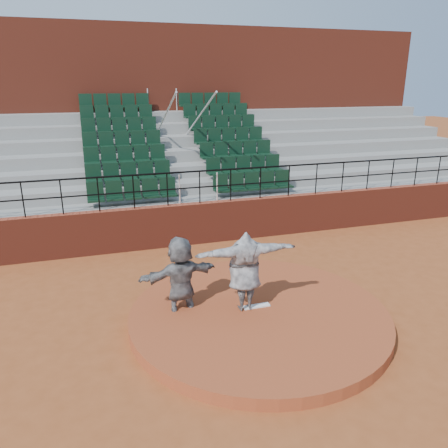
# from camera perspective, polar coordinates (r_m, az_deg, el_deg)

# --- Properties ---
(ground) EXTENTS (90.00, 90.00, 0.00)m
(ground) POSITION_cam_1_polar(r_m,az_deg,el_deg) (9.65, 4.54, -12.43)
(ground) COLOR brown
(ground) RESTS_ON ground
(pitchers_mound) EXTENTS (5.50, 5.50, 0.25)m
(pitchers_mound) POSITION_cam_1_polar(r_m,az_deg,el_deg) (9.59, 4.55, -11.79)
(pitchers_mound) COLOR #964121
(pitchers_mound) RESTS_ON ground
(pitching_rubber) EXTENTS (0.60, 0.15, 0.03)m
(pitching_rubber) POSITION_cam_1_polar(r_m,az_deg,el_deg) (9.64, 4.24, -10.64)
(pitching_rubber) COLOR white
(pitching_rubber) RESTS_ON pitchers_mound
(boundary_wall) EXTENTS (24.00, 0.30, 1.30)m
(boundary_wall) POSITION_cam_1_polar(r_m,az_deg,el_deg) (13.75, -3.11, 0.15)
(boundary_wall) COLOR maroon
(boundary_wall) RESTS_ON ground
(wall_railing) EXTENTS (24.04, 0.05, 1.03)m
(wall_railing) POSITION_cam_1_polar(r_m,az_deg,el_deg) (13.38, -3.21, 5.77)
(wall_railing) COLOR black
(wall_railing) RESTS_ON boundary_wall
(seating_deck) EXTENTS (24.00, 5.97, 4.63)m
(seating_deck) POSITION_cam_1_polar(r_m,az_deg,el_deg) (16.99, -6.23, 6.32)
(seating_deck) COLOR gray
(seating_deck) RESTS_ON ground
(press_box_facade) EXTENTS (24.00, 3.00, 7.10)m
(press_box_facade) POSITION_cam_1_polar(r_m,az_deg,el_deg) (20.57, -8.69, 14.26)
(press_box_facade) COLOR maroon
(press_box_facade) RESTS_ON ground
(pitcher) EXTENTS (2.16, 0.66, 1.75)m
(pitcher) POSITION_cam_1_polar(r_m,az_deg,el_deg) (9.19, 2.73, -6.15)
(pitcher) COLOR black
(pitcher) RESTS_ON pitchers_mound
(fielder) EXTENTS (1.80, 0.83, 1.87)m
(fielder) POSITION_cam_1_polar(r_m,az_deg,el_deg) (9.34, -5.71, -7.11)
(fielder) COLOR black
(fielder) RESTS_ON ground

